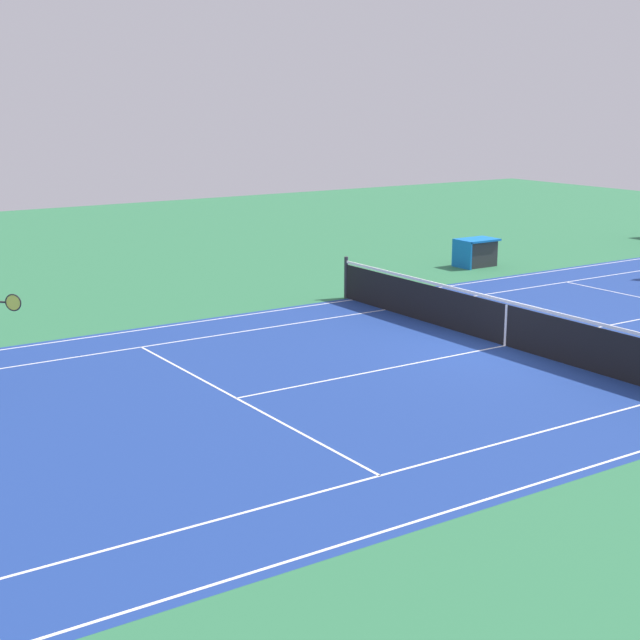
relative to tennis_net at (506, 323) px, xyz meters
name	(u,v)px	position (x,y,z in m)	size (l,w,h in m)	color
ground_plane	(505,346)	(0.00, 0.00, -0.49)	(60.00, 60.00, 0.00)	#2D7247
court_slab	(505,346)	(0.00, 0.00, -0.49)	(24.20, 11.40, 0.00)	navy
court_line_markings	(505,346)	(0.00, 0.00, -0.49)	(23.85, 11.05, 0.01)	white
tennis_net	(506,323)	(0.00, 0.00, 0.00)	(0.10, 11.70, 1.08)	#2D2D33
tennis_ball	(627,369)	(-0.64, 2.62, -0.46)	(0.07, 0.07, 0.07)	#CCE01E
equipment_cart_tarped	(476,252)	(-6.01, -7.42, -0.05)	(1.25, 0.84, 0.85)	#2D2D33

